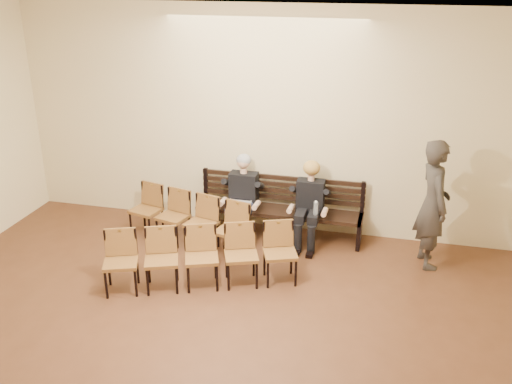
{
  "coord_description": "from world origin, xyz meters",
  "views": [
    {
      "loc": [
        1.96,
        -3.31,
        4.06
      ],
      "look_at": [
        0.11,
        4.05,
        0.96
      ],
      "focal_mm": 40.0,
      "sensor_mm": 36.0,
      "label": 1
    }
  ],
  "objects_px": {
    "passerby": "(434,195)",
    "seated_woman": "(309,207)",
    "bench": "(279,223)",
    "chair_row_front": "(187,221)",
    "laptop": "(239,205)",
    "bag": "(285,237)",
    "water_bottle": "(315,216)",
    "seated_man": "(242,198)",
    "chair_row_back": "(202,258)"
  },
  "relations": [
    {
      "from": "seated_man",
      "to": "laptop",
      "type": "xyz_separation_m",
      "value": [
        -0.02,
        -0.15,
        -0.06
      ]
    },
    {
      "from": "seated_man",
      "to": "bag",
      "type": "height_order",
      "value": "seated_man"
    },
    {
      "from": "passerby",
      "to": "bench",
      "type": "bearing_deg",
      "value": 65.45
    },
    {
      "from": "seated_woman",
      "to": "water_bottle",
      "type": "distance_m",
      "value": 0.25
    },
    {
      "from": "water_bottle",
      "to": "passerby",
      "type": "distance_m",
      "value": 1.71
    },
    {
      "from": "chair_row_front",
      "to": "seated_woman",
      "type": "bearing_deg",
      "value": 31.09
    },
    {
      "from": "bench",
      "to": "laptop",
      "type": "relative_size",
      "value": 7.38
    },
    {
      "from": "seated_woman",
      "to": "passerby",
      "type": "xyz_separation_m",
      "value": [
        1.76,
        -0.24,
        0.47
      ]
    },
    {
      "from": "water_bottle",
      "to": "bag",
      "type": "bearing_deg",
      "value": 175.27
    },
    {
      "from": "seated_man",
      "to": "passerby",
      "type": "bearing_deg",
      "value": -4.83
    },
    {
      "from": "bench",
      "to": "passerby",
      "type": "distance_m",
      "value": 2.43
    },
    {
      "from": "passerby",
      "to": "bag",
      "type": "bearing_deg",
      "value": 72.62
    },
    {
      "from": "bag",
      "to": "chair_row_back",
      "type": "relative_size",
      "value": 0.14
    },
    {
      "from": "laptop",
      "to": "bag",
      "type": "height_order",
      "value": "laptop"
    },
    {
      "from": "bench",
      "to": "bag",
      "type": "height_order",
      "value": "bench"
    },
    {
      "from": "seated_woman",
      "to": "passerby",
      "type": "distance_m",
      "value": 1.83
    },
    {
      "from": "bench",
      "to": "chair_row_front",
      "type": "xyz_separation_m",
      "value": [
        -1.28,
        -0.65,
        0.18
      ]
    },
    {
      "from": "bench",
      "to": "passerby",
      "type": "height_order",
      "value": "passerby"
    },
    {
      "from": "laptop",
      "to": "seated_woman",
      "type": "bearing_deg",
      "value": 15.62
    },
    {
      "from": "bench",
      "to": "chair_row_back",
      "type": "bearing_deg",
      "value": -111.56
    },
    {
      "from": "bench",
      "to": "seated_woman",
      "type": "distance_m",
      "value": 0.63
    },
    {
      "from": "laptop",
      "to": "passerby",
      "type": "height_order",
      "value": "passerby"
    },
    {
      "from": "water_bottle",
      "to": "laptop",
      "type": "bearing_deg",
      "value": 177.03
    },
    {
      "from": "bag",
      "to": "chair_row_back",
      "type": "xyz_separation_m",
      "value": [
        -0.83,
        -1.43,
        0.28
      ]
    },
    {
      "from": "water_bottle",
      "to": "bag",
      "type": "distance_m",
      "value": 0.63
    },
    {
      "from": "water_bottle",
      "to": "chair_row_front",
      "type": "xyz_separation_m",
      "value": [
        -1.9,
        -0.32,
        -0.15
      ]
    },
    {
      "from": "water_bottle",
      "to": "seated_woman",
      "type": "bearing_deg",
      "value": 121.88
    },
    {
      "from": "bag",
      "to": "passerby",
      "type": "height_order",
      "value": "passerby"
    },
    {
      "from": "passerby",
      "to": "chair_row_front",
      "type": "xyz_separation_m",
      "value": [
        -3.53,
        -0.29,
        -0.66
      ]
    },
    {
      "from": "bag",
      "to": "seated_man",
      "type": "bearing_deg",
      "value": 166.69
    },
    {
      "from": "laptop",
      "to": "passerby",
      "type": "xyz_separation_m",
      "value": [
        2.82,
        -0.09,
        0.49
      ]
    },
    {
      "from": "seated_man",
      "to": "water_bottle",
      "type": "distance_m",
      "value": 1.2
    },
    {
      "from": "seated_woman",
      "to": "passerby",
      "type": "bearing_deg",
      "value": -7.68
    },
    {
      "from": "water_bottle",
      "to": "chair_row_front",
      "type": "height_order",
      "value": "chair_row_front"
    },
    {
      "from": "laptop",
      "to": "passerby",
      "type": "distance_m",
      "value": 2.87
    },
    {
      "from": "passerby",
      "to": "seated_man",
      "type": "bearing_deg",
      "value": 69.65
    },
    {
      "from": "seated_man",
      "to": "seated_woman",
      "type": "distance_m",
      "value": 1.05
    },
    {
      "from": "seated_man",
      "to": "passerby",
      "type": "distance_m",
      "value": 2.85
    },
    {
      "from": "passerby",
      "to": "chair_row_back",
      "type": "height_order",
      "value": "passerby"
    },
    {
      "from": "bench",
      "to": "chair_row_front",
      "type": "relative_size",
      "value": 1.31
    },
    {
      "from": "passerby",
      "to": "chair_row_front",
      "type": "distance_m",
      "value": 3.6
    },
    {
      "from": "chair_row_front",
      "to": "bench",
      "type": "bearing_deg",
      "value": 41.31
    },
    {
      "from": "passerby",
      "to": "chair_row_back",
      "type": "bearing_deg",
      "value": 99.38
    },
    {
      "from": "laptop",
      "to": "chair_row_front",
      "type": "xyz_separation_m",
      "value": [
        -0.7,
        -0.38,
        -0.17
      ]
    },
    {
      "from": "seated_man",
      "to": "bag",
      "type": "relative_size",
      "value": 3.62
    },
    {
      "from": "bag",
      "to": "passerby",
      "type": "xyz_separation_m",
      "value": [
        2.09,
        -0.07,
        0.94
      ]
    },
    {
      "from": "water_bottle",
      "to": "seated_man",
      "type": "bearing_deg",
      "value": 170.01
    },
    {
      "from": "seated_woman",
      "to": "passerby",
      "type": "relative_size",
      "value": 0.56
    },
    {
      "from": "laptop",
      "to": "chair_row_back",
      "type": "xyz_separation_m",
      "value": [
        -0.1,
        -1.45,
        -0.17
      ]
    },
    {
      "from": "passerby",
      "to": "seated_woman",
      "type": "bearing_deg",
      "value": 66.8
    }
  ]
}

